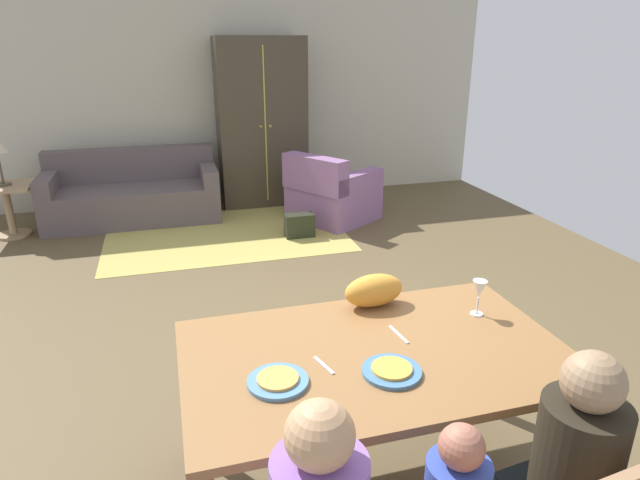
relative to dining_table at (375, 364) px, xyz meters
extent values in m
cube|color=brown|center=(0.14, 2.04, -0.70)|extent=(6.83, 6.65, 0.02)
cube|color=beige|center=(0.14, 5.41, 0.66)|extent=(6.83, 0.10, 2.70)
cube|color=brown|center=(0.00, 0.00, 0.05)|extent=(1.71, 1.04, 0.04)
cube|color=brown|center=(0.80, -0.46, -0.33)|extent=(0.06, 0.06, 0.72)
cube|color=brown|center=(-0.80, 0.46, -0.33)|extent=(0.06, 0.06, 0.72)
cube|color=brown|center=(0.80, 0.46, -0.33)|extent=(0.06, 0.06, 0.72)
cylinder|color=#5181A9|center=(-0.47, -0.12, 0.08)|extent=(0.25, 0.25, 0.02)
cylinder|color=gold|center=(-0.47, -0.12, 0.09)|extent=(0.17, 0.17, 0.01)
cylinder|color=teal|center=(0.00, -0.18, 0.08)|extent=(0.25, 0.25, 0.02)
cylinder|color=gold|center=(0.00, -0.18, 0.09)|extent=(0.17, 0.17, 0.01)
cylinder|color=silver|center=(0.62, 0.18, 0.07)|extent=(0.06, 0.06, 0.01)
cylinder|color=silver|center=(0.62, 0.18, 0.12)|extent=(0.01, 0.01, 0.09)
cone|color=silver|center=(0.62, 0.18, 0.21)|extent=(0.07, 0.07, 0.09)
cube|color=silver|center=(-0.26, -0.05, 0.07)|extent=(0.06, 0.15, 0.01)
cube|color=silver|center=(0.15, 0.10, 0.07)|extent=(0.03, 0.17, 0.01)
sphere|color=tan|center=(-0.47, -0.74, 0.31)|extent=(0.21, 0.21, 0.21)
sphere|color=#A56650|center=(0.00, -0.74, 0.16)|extent=(0.15, 0.15, 0.15)
cylinder|color=black|center=(0.47, -0.74, -0.01)|extent=(0.30, 0.30, 0.46)
sphere|color=#957756|center=(0.47, -0.74, 0.31)|extent=(0.21, 0.21, 0.21)
ellipsoid|color=orange|center=(0.15, 0.42, 0.15)|extent=(0.33, 0.19, 0.17)
cube|color=tan|center=(-0.26, 3.86, -0.69)|extent=(2.60, 1.80, 0.01)
cube|color=#584C4E|center=(-1.25, 4.66, -0.48)|extent=(1.98, 0.84, 0.42)
cube|color=#584C4E|center=(-1.25, 5.00, -0.07)|extent=(1.98, 0.20, 0.40)
cube|color=#584C4E|center=(-2.15, 4.66, -0.17)|extent=(0.18, 0.84, 0.20)
cube|color=#584C4E|center=(-0.35, 4.66, -0.17)|extent=(0.18, 0.84, 0.20)
cube|color=#8A5F8D|center=(1.07, 4.06, -0.48)|extent=(1.17, 1.17, 0.42)
cube|color=#8A5F8D|center=(0.78, 3.88, -0.07)|extent=(0.63, 0.82, 0.40)
cube|color=#8A5F8D|center=(1.25, 3.78, -0.17)|extent=(0.81, 0.60, 0.20)
cube|color=#8A5F8D|center=(0.89, 4.34, -0.17)|extent=(0.81, 0.60, 0.20)
cube|color=#403628|center=(0.39, 5.02, 0.36)|extent=(1.10, 0.56, 2.10)
cube|color=gold|center=(0.39, 4.74, 0.36)|extent=(0.02, 0.01, 1.89)
sphere|color=gold|center=(0.33, 4.73, 0.36)|extent=(0.04, 0.04, 0.04)
sphere|color=gold|center=(0.45, 4.73, 0.36)|extent=(0.04, 0.04, 0.04)
cube|color=#9C7E5A|center=(-2.54, 4.46, -0.13)|extent=(0.56, 0.56, 0.03)
cylinder|color=#9C7E5A|center=(-2.54, 4.46, -0.42)|extent=(0.08, 0.08, 0.55)
cylinder|color=#9C7E5A|center=(-2.54, 4.46, -0.68)|extent=(0.36, 0.36, 0.03)
cylinder|color=#483F2E|center=(-2.54, 4.46, -0.10)|extent=(0.16, 0.16, 0.02)
cylinder|color=#483F2E|center=(-2.54, 4.46, 0.08)|extent=(0.02, 0.02, 0.34)
cube|color=#252A1A|center=(0.52, 3.56, -0.56)|extent=(0.32, 0.16, 0.26)
camera|label=1|loc=(-0.81, -1.95, 1.38)|focal=30.52mm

